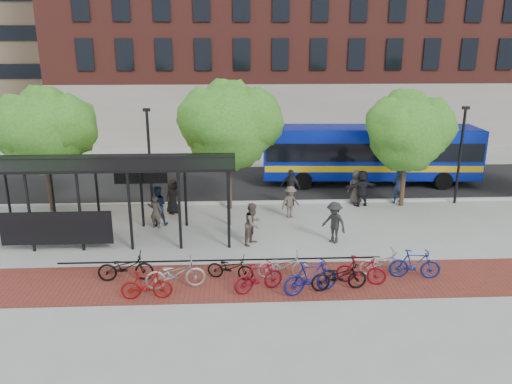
{
  "coord_description": "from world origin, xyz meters",
  "views": [
    {
      "loc": [
        -2.79,
        -21.18,
        8.27
      ],
      "look_at": [
        -1.75,
        0.82,
        1.6
      ],
      "focal_mm": 35.0,
      "sensor_mm": 36.0,
      "label": 1
    }
  ],
  "objects_px": {
    "tree_a": "(45,128)",
    "pedestrian_0": "(173,196)",
    "pedestrian_9": "(334,222)",
    "bike_0": "(126,267)",
    "pedestrian_8": "(253,224)",
    "pedestrian_5": "(362,188)",
    "bike_11": "(415,264)",
    "bus_shelter": "(107,171)",
    "bike_8": "(339,276)",
    "bike_9": "(361,270)",
    "pedestrian_1": "(156,212)",
    "bike_1": "(146,285)",
    "bike_2": "(175,273)",
    "pedestrian_2": "(157,206)",
    "tree_b": "(230,122)",
    "pedestrian_3": "(290,202)",
    "bike_7": "(311,277)",
    "pedestrian_7": "(398,186)",
    "bike_6": "(283,266)",
    "pedestrian_4": "(290,187)",
    "bus": "(370,151)",
    "bike_10": "(382,262)",
    "tree_c": "(409,129)",
    "bike_4": "(230,267)",
    "lamp_post_left": "(149,156)",
    "pedestrian_6": "(356,187)",
    "lamp_post_right": "(460,153)"
  },
  "relations": [
    {
      "from": "bike_8",
      "to": "bike_9",
      "type": "relative_size",
      "value": 1.13
    },
    {
      "from": "bike_2",
      "to": "bike_8",
      "type": "bearing_deg",
      "value": -103.37
    },
    {
      "from": "bus_shelter",
      "to": "bike_6",
      "type": "relative_size",
      "value": 5.67
    },
    {
      "from": "pedestrian_1",
      "to": "pedestrian_2",
      "type": "height_order",
      "value": "pedestrian_2"
    },
    {
      "from": "pedestrian_8",
      "to": "bike_8",
      "type": "bearing_deg",
      "value": -111.05
    },
    {
      "from": "bike_9",
      "to": "pedestrian_3",
      "type": "relative_size",
      "value": 1.11
    },
    {
      "from": "bike_9",
      "to": "pedestrian_7",
      "type": "relative_size",
      "value": 0.96
    },
    {
      "from": "bike_6",
      "to": "bike_8",
      "type": "distance_m",
      "value": 2.08
    },
    {
      "from": "lamp_post_left",
      "to": "bike_7",
      "type": "distance_m",
      "value": 11.9
    },
    {
      "from": "bike_1",
      "to": "bike_11",
      "type": "bearing_deg",
      "value": -85.29
    },
    {
      "from": "bike_8",
      "to": "bike_6",
      "type": "bearing_deg",
      "value": 54.54
    },
    {
      "from": "pedestrian_9",
      "to": "bike_0",
      "type": "bearing_deg",
      "value": -110.4
    },
    {
      "from": "bike_6",
      "to": "bike_7",
      "type": "bearing_deg",
      "value": -143.23
    },
    {
      "from": "bike_8",
      "to": "pedestrian_7",
      "type": "distance_m",
      "value": 10.84
    },
    {
      "from": "bike_0",
      "to": "bus",
      "type": "bearing_deg",
      "value": -47.02
    },
    {
      "from": "bike_2",
      "to": "bike_9",
      "type": "xyz_separation_m",
      "value": [
        6.53,
        0.02,
        -0.02
      ]
    },
    {
      "from": "bike_11",
      "to": "bus_shelter",
      "type": "bearing_deg",
      "value": 77.43
    },
    {
      "from": "pedestrian_7",
      "to": "pedestrian_2",
      "type": "bearing_deg",
      "value": 2.93
    },
    {
      "from": "lamp_post_left",
      "to": "bike_6",
      "type": "bearing_deg",
      "value": -54.41
    },
    {
      "from": "lamp_post_left",
      "to": "pedestrian_4",
      "type": "relative_size",
      "value": 2.63
    },
    {
      "from": "pedestrian_1",
      "to": "pedestrian_9",
      "type": "height_order",
      "value": "pedestrian_9"
    },
    {
      "from": "bike_10",
      "to": "pedestrian_3",
      "type": "height_order",
      "value": "pedestrian_3"
    },
    {
      "from": "bike_2",
      "to": "bus_shelter",
      "type": "bearing_deg",
      "value": 24.9
    },
    {
      "from": "pedestrian_2",
      "to": "bike_0",
      "type": "bearing_deg",
      "value": 78.58
    },
    {
      "from": "bike_0",
      "to": "bike_7",
      "type": "height_order",
      "value": "bike_7"
    },
    {
      "from": "tree_c",
      "to": "bike_11",
      "type": "height_order",
      "value": "tree_c"
    },
    {
      "from": "pedestrian_5",
      "to": "pedestrian_8",
      "type": "relative_size",
      "value": 1.05
    },
    {
      "from": "bus_shelter",
      "to": "pedestrian_8",
      "type": "xyz_separation_m",
      "value": [
        6.14,
        -1.02,
        -2.09
      ]
    },
    {
      "from": "bike_11",
      "to": "pedestrian_6",
      "type": "bearing_deg",
      "value": 8.45
    },
    {
      "from": "pedestrian_2",
      "to": "pedestrian_4",
      "type": "xyz_separation_m",
      "value": [
        6.52,
        2.64,
        0.03
      ]
    },
    {
      "from": "bus_shelter",
      "to": "bike_4",
      "type": "distance_m",
      "value": 7.18
    },
    {
      "from": "bike_8",
      "to": "pedestrian_8",
      "type": "relative_size",
      "value": 1.09
    },
    {
      "from": "bus",
      "to": "pedestrian_4",
      "type": "height_order",
      "value": "bus"
    },
    {
      "from": "pedestrian_1",
      "to": "pedestrian_7",
      "type": "height_order",
      "value": "pedestrian_7"
    },
    {
      "from": "tree_b",
      "to": "pedestrian_3",
      "type": "relative_size",
      "value": 4.07
    },
    {
      "from": "bike_9",
      "to": "pedestrian_5",
      "type": "xyz_separation_m",
      "value": [
        2.2,
        8.67,
        0.43
      ]
    },
    {
      "from": "pedestrian_2",
      "to": "pedestrian_5",
      "type": "height_order",
      "value": "pedestrian_5"
    },
    {
      "from": "bike_1",
      "to": "bike_8",
      "type": "relative_size",
      "value": 0.86
    },
    {
      "from": "pedestrian_8",
      "to": "pedestrian_5",
      "type": "bearing_deg",
      "value": -14.87
    },
    {
      "from": "pedestrian_3",
      "to": "pedestrian_5",
      "type": "relative_size",
      "value": 0.83
    },
    {
      "from": "tree_a",
      "to": "pedestrian_0",
      "type": "relative_size",
      "value": 3.57
    },
    {
      "from": "pedestrian_3",
      "to": "pedestrian_5",
      "type": "distance_m",
      "value": 4.26
    },
    {
      "from": "bike_9",
      "to": "pedestrian_9",
      "type": "height_order",
      "value": "pedestrian_9"
    },
    {
      "from": "bike_1",
      "to": "pedestrian_6",
      "type": "xyz_separation_m",
      "value": [
        9.42,
        9.87,
        0.4
      ]
    },
    {
      "from": "bike_1",
      "to": "bike_10",
      "type": "bearing_deg",
      "value": -81.59
    },
    {
      "from": "bike_9",
      "to": "pedestrian_2",
      "type": "bearing_deg",
      "value": 66.13
    },
    {
      "from": "pedestrian_5",
      "to": "pedestrian_9",
      "type": "bearing_deg",
      "value": 48.99
    },
    {
      "from": "tree_b",
      "to": "lamp_post_right",
      "type": "distance_m",
      "value": 12.03
    },
    {
      "from": "bike_1",
      "to": "pedestrian_4",
      "type": "xyz_separation_m",
      "value": [
        5.91,
        9.69,
        0.46
      ]
    },
    {
      "from": "bike_2",
      "to": "pedestrian_9",
      "type": "xyz_separation_m",
      "value": [
        6.3,
        3.83,
        0.36
      ]
    }
  ]
}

